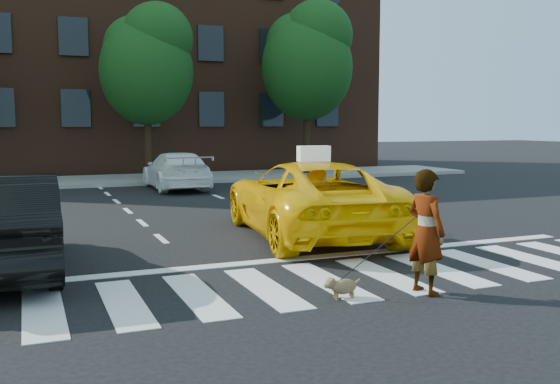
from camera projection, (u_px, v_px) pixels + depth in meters
name	position (u px, v px, depth m)	size (l,w,h in m)	color
ground	(328.00, 281.00, 9.35)	(120.00, 120.00, 0.00)	black
crosswalk	(328.00, 281.00, 9.35)	(13.00, 2.40, 0.01)	silver
stop_line	(286.00, 260.00, 10.82)	(12.00, 0.30, 0.01)	silver
sidewalk_far	(134.00, 179.00, 25.43)	(30.00, 4.00, 0.15)	slate
building	(107.00, 51.00, 31.67)	(26.00, 10.00, 12.00)	#4A291A
tree_mid	(147.00, 60.00, 24.64)	(3.69, 3.69, 7.10)	black
tree_right	(308.00, 56.00, 27.24)	(4.00, 4.00, 7.70)	black
taxi	(309.00, 198.00, 13.12)	(2.62, 5.68, 1.58)	#FFC005
black_sedan	(2.00, 223.00, 9.86)	(1.66, 4.77, 1.57)	black
white_suv	(176.00, 171.00, 22.38)	(1.86, 4.56, 1.32)	white
woman	(426.00, 232.00, 8.61)	(0.64, 0.42, 1.74)	#999999
dog	(341.00, 286.00, 8.42)	(0.52, 0.26, 0.30)	olive
taxi_sign	(314.00, 154.00, 12.83)	(0.65, 0.28, 0.32)	white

